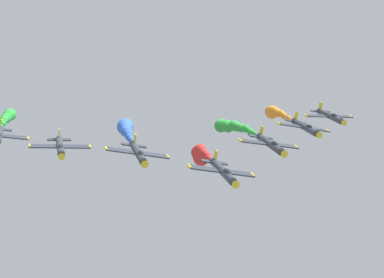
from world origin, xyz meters
TOP-DOWN VIEW (x-y plane):
  - airplane_lead at (-0.45, 15.26)m, footprint 9.42×10.35m
  - smoke_trail_lead at (-2.96, -6.07)m, footprint 5.99×20.92m
  - airplane_left_inner at (-10.19, 7.53)m, footprint 9.47×10.35m
  - smoke_trail_left_inner at (-9.51, -10.58)m, footprint 2.82×16.65m
  - airplane_right_inner at (9.65, 6.69)m, footprint 9.43×10.35m
  - smoke_trail_right_inner at (8.71, -13.02)m, footprint 3.58×18.91m
  - airplane_left_outer at (-20.34, -2.33)m, footprint 9.44×10.35m
  - smoke_trail_left_outer at (-23.53, -24.85)m, footprint 6.90×22.12m
  - airplane_right_outer at (20.31, -2.64)m, footprint 9.56×10.35m
  - airplane_trailing at (-29.21, -10.74)m, footprint 9.56×10.35m
  - smoke_trail_high_slot at (29.10, -26.44)m, footprint 2.84×13.94m

SIDE VIEW (x-z plane):
  - smoke_trail_lead at x=-2.96m, z-range 127.97..135.82m
  - smoke_trail_left_outer at x=-23.53m, z-range 131.27..136.88m
  - smoke_trail_left_inner at x=-9.51m, z-range 133.24..137.30m
  - smoke_trail_right_inner at x=8.71m, z-range 133.61..137.37m
  - smoke_trail_high_slot at x=29.10m, z-range 134.35..136.84m
  - airplane_right_outer at x=20.31m, z-range 134.55..136.99m
  - airplane_lead at x=-0.45m, z-range 134.27..137.29m
  - airplane_trailing at x=-29.21m, z-range 134.82..137.23m
  - airplane_left_outer at x=-20.34m, z-range 134.97..137.94m
  - airplane_right_inner at x=9.65m, z-range 135.12..138.13m
  - airplane_left_inner at x=-10.19m, z-range 135.41..138.30m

